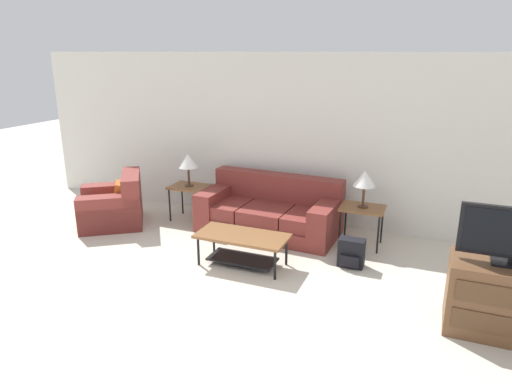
% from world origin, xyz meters
% --- Properties ---
extents(ground_plane, '(24.00, 24.00, 0.00)m').
position_xyz_m(ground_plane, '(0.00, 0.00, 0.00)').
color(ground_plane, beige).
extents(wall_back, '(9.03, 0.06, 2.60)m').
position_xyz_m(wall_back, '(0.00, 3.74, 1.30)').
color(wall_back, silver).
rests_on(wall_back, ground_plane).
extents(couch, '(2.09, 1.06, 0.82)m').
position_xyz_m(couch, '(0.00, 3.12, 0.29)').
color(couch, maroon).
rests_on(couch, ground_plane).
extents(armchair, '(1.29, 1.29, 0.80)m').
position_xyz_m(armchair, '(-2.36, 2.49, 0.29)').
color(armchair, maroon).
rests_on(armchair, ground_plane).
extents(coffee_table, '(1.15, 0.54, 0.41)m').
position_xyz_m(coffee_table, '(0.08, 1.91, 0.31)').
color(coffee_table, brown).
rests_on(coffee_table, ground_plane).
extents(side_table_left, '(0.59, 0.46, 0.56)m').
position_xyz_m(side_table_left, '(-1.36, 3.10, 0.51)').
color(side_table_left, brown).
rests_on(side_table_left, ground_plane).
extents(side_table_right, '(0.59, 0.46, 0.56)m').
position_xyz_m(side_table_right, '(1.36, 3.10, 0.51)').
color(side_table_right, brown).
rests_on(side_table_right, ground_plane).
extents(table_lamp_left, '(0.30, 0.30, 0.52)m').
position_xyz_m(table_lamp_left, '(-1.36, 3.10, 0.96)').
color(table_lamp_left, '#472D1E').
rests_on(table_lamp_left, side_table_left).
extents(table_lamp_right, '(0.30, 0.30, 0.52)m').
position_xyz_m(table_lamp_right, '(1.36, 3.10, 0.96)').
color(table_lamp_right, '#472D1E').
rests_on(table_lamp_right, side_table_right).
extents(tv_console, '(1.03, 0.56, 0.72)m').
position_xyz_m(tv_console, '(2.98, 1.51, 0.36)').
color(tv_console, brown).
rests_on(tv_console, ground_plane).
extents(backpack, '(0.32, 0.26, 0.37)m').
position_xyz_m(backpack, '(1.37, 2.40, 0.18)').
color(backpack, black).
rests_on(backpack, ground_plane).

